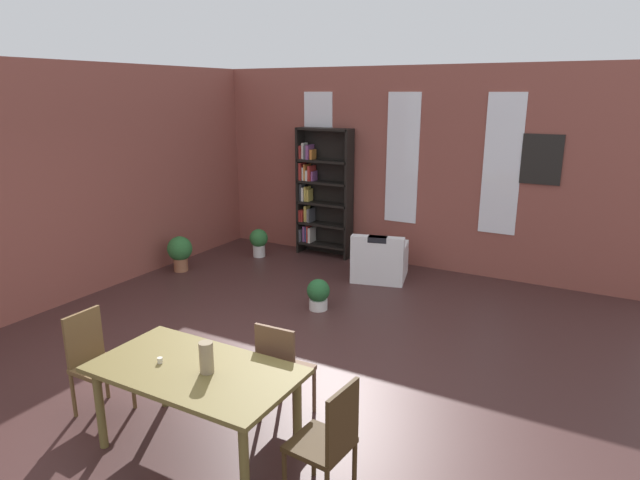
{
  "coord_description": "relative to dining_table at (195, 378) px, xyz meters",
  "views": [
    {
      "loc": [
        3.12,
        -3.97,
        2.85
      ],
      "look_at": [
        0.05,
        1.57,
        1.1
      ],
      "focal_mm": 30.43,
      "sensor_mm": 36.0,
      "label": 1
    }
  ],
  "objects": [
    {
      "name": "window_pane_1",
      "position": [
        -0.4,
        5.52,
        1.13
      ],
      "size": [
        0.55,
        0.02,
        2.11
      ],
      "primitive_type": "cube",
      "color": "white"
    },
    {
      "name": "dining_table",
      "position": [
        0.0,
        0.0,
        0.0
      ],
      "size": [
        1.65,
        0.9,
        0.75
      ],
      "color": "brown",
      "rests_on": "ground"
    },
    {
      "name": "framed_picture",
      "position": [
        1.72,
        5.51,
        1.24
      ],
      "size": [
        0.56,
        0.03,
        0.72
      ],
      "primitive_type": "cube",
      "color": "black"
    },
    {
      "name": "dining_chair_head_right",
      "position": [
        1.2,
        -0.01,
        -0.14
      ],
      "size": [
        0.44,
        0.44,
        0.95
      ],
      "color": "#3C2914",
      "rests_on": "ground"
    },
    {
      "name": "potted_plant_window",
      "position": [
        -3.37,
        3.4,
        -0.32
      ],
      "size": [
        0.4,
        0.4,
        0.58
      ],
      "color": "#9E6042",
      "rests_on": "ground"
    },
    {
      "name": "potted_plant_by_shelf",
      "position": [
        -0.61,
        3.07,
        -0.43
      ],
      "size": [
        0.31,
        0.31,
        0.42
      ],
      "color": "silver",
      "rests_on": "ground"
    },
    {
      "name": "dining_chair_far_right",
      "position": [
        0.37,
        0.68,
        -0.14
      ],
      "size": [
        0.41,
        0.41,
        0.95
      ],
      "color": "brown",
      "rests_on": "ground"
    },
    {
      "name": "vase_on_table",
      "position": [
        0.13,
        0.0,
        0.22
      ],
      "size": [
        0.11,
        0.11,
        0.25
      ],
      "primitive_type": "cylinder",
      "color": "#998466",
      "rests_on": "dining_table"
    },
    {
      "name": "tealight_candle_0",
      "position": [
        -0.3,
        -0.07,
        0.11
      ],
      "size": [
        0.04,
        0.04,
        0.05
      ],
      "primitive_type": "cylinder",
      "color": "silver",
      "rests_on": "dining_table"
    },
    {
      "name": "window_pane_2",
      "position": [
        1.17,
        5.52,
        1.13
      ],
      "size": [
        0.55,
        0.02,
        2.11
      ],
      "primitive_type": "cube",
      "color": "white"
    },
    {
      "name": "window_pane_0",
      "position": [
        -1.97,
        5.52,
        1.13
      ],
      "size": [
        0.55,
        0.02,
        2.11
      ],
      "primitive_type": "cube",
      "color": "white"
    },
    {
      "name": "back_wall_brick",
      "position": [
        -0.4,
        5.59,
        0.96
      ],
      "size": [
        7.74,
        0.12,
        3.24
      ],
      "primitive_type": "cube",
      "color": "brown",
      "rests_on": "ground"
    },
    {
      "name": "bookshelf_tall",
      "position": [
        -1.83,
        5.35,
        0.47
      ],
      "size": [
        1.0,
        0.29,
        2.24
      ],
      "color": "black",
      "rests_on": "ground"
    },
    {
      "name": "armchair_white",
      "position": [
        -0.38,
        4.63,
        -0.38
      ],
      "size": [
        0.97,
        0.97,
        0.75
      ],
      "color": "white",
      "rests_on": "ground"
    },
    {
      "name": "ground_plane",
      "position": [
        -0.4,
        1.1,
        -0.66
      ],
      "size": [
        11.52,
        11.52,
        0.0
      ],
      "primitive_type": "plane",
      "color": "#402624"
    },
    {
      "name": "dining_chair_head_left",
      "position": [
        -1.2,
        0.0,
        -0.14
      ],
      "size": [
        0.4,
        0.4,
        0.95
      ],
      "color": "brown",
      "rests_on": "ground"
    },
    {
      "name": "left_wall_brick",
      "position": [
        -3.83,
        1.1,
        0.96
      ],
      "size": [
        0.12,
        9.86,
        3.24
      ],
      "primitive_type": "cube",
      "color": "brown",
      "rests_on": "ground"
    },
    {
      "name": "potted_plant_corner",
      "position": [
        -2.71,
        4.68,
        -0.37
      ],
      "size": [
        0.32,
        0.32,
        0.5
      ],
      "color": "silver",
      "rests_on": "ground"
    }
  ]
}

